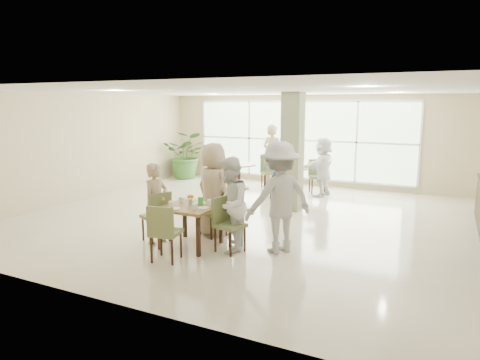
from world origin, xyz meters
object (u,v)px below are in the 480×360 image
at_px(teen_right, 230,204).
at_px(potted_plant, 187,155).
at_px(teen_far, 213,190).
at_px(teen_standing, 279,198).
at_px(round_table_right, 291,174).
at_px(teen_left, 156,203).
at_px(round_table_left, 239,170).
at_px(adult_standing, 273,156).
at_px(adult_b, 323,167).
at_px(adult_a, 279,170).
at_px(main_table, 191,211).

bearing_deg(teen_right, potted_plant, -159.59).
height_order(teen_far, teen_standing, teen_standing).
xyz_separation_m(round_table_right, teen_left, (-0.72, -5.30, 0.19)).
xyz_separation_m(round_table_right, potted_plant, (-4.03, 0.74, 0.25)).
bearing_deg(round_table_left, adult_standing, 43.44).
bearing_deg(adult_b, round_table_right, -78.62).
bearing_deg(teen_standing, potted_plant, -95.71).
xyz_separation_m(round_table_right, adult_standing, (-0.85, 0.67, 0.41)).
bearing_deg(adult_b, round_table_left, -78.43).
distance_m(teen_far, adult_a, 3.69).
xyz_separation_m(potted_plant, teen_far, (4.02, -5.18, 0.10)).
relative_size(teen_far, adult_a, 1.19).
bearing_deg(potted_plant, adult_b, -8.20).
distance_m(round_table_left, potted_plant, 2.54).
height_order(round_table_left, teen_far, teen_far).
xyz_separation_m(potted_plant, teen_left, (3.31, -6.04, -0.07)).
height_order(round_table_left, teen_right, teen_right).
relative_size(teen_standing, adult_standing, 1.00).
xyz_separation_m(teen_right, adult_b, (0.22, 5.13, -0.01)).
bearing_deg(adult_b, teen_far, -2.36).
distance_m(round_table_right, adult_standing, 1.16).
relative_size(teen_far, teen_right, 1.09).
bearing_deg(round_table_right, potted_plant, 169.54).
bearing_deg(round_table_right, teen_far, -90.22).
bearing_deg(adult_b, adult_standing, -100.68).
xyz_separation_m(round_table_right, teen_far, (-0.02, -4.44, 0.35)).
bearing_deg(adult_standing, round_table_left, 58.20).
height_order(main_table, potted_plant, potted_plant).
distance_m(round_table_left, teen_left, 5.31).
bearing_deg(potted_plant, teen_right, -51.08).
bearing_deg(adult_standing, round_table_right, 156.48).
distance_m(potted_plant, adult_a, 4.22).
xyz_separation_m(round_table_right, adult_b, (0.91, 0.03, 0.26)).
height_order(main_table, round_table_left, same).
distance_m(teen_far, teen_right, 0.97).
bearing_deg(adult_a, potted_plant, 155.35).
bearing_deg(adult_standing, adult_a, 133.18).
relative_size(round_table_right, teen_right, 0.61).
xyz_separation_m(teen_left, teen_right, (1.41, 0.20, 0.09)).
relative_size(teen_standing, adult_b, 1.18).
distance_m(adult_a, adult_b, 1.26).
bearing_deg(main_table, potted_plant, 123.86).
relative_size(potted_plant, teen_standing, 0.84).
distance_m(teen_right, adult_b, 5.14).
relative_size(teen_left, adult_b, 0.91).
xyz_separation_m(teen_right, adult_standing, (-1.54, 5.77, 0.13)).
xyz_separation_m(main_table, teen_right, (0.73, 0.10, 0.17)).
height_order(round_table_left, adult_standing, adult_standing).
relative_size(main_table, adult_b, 0.58).
bearing_deg(round_table_left, adult_a, -23.72).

